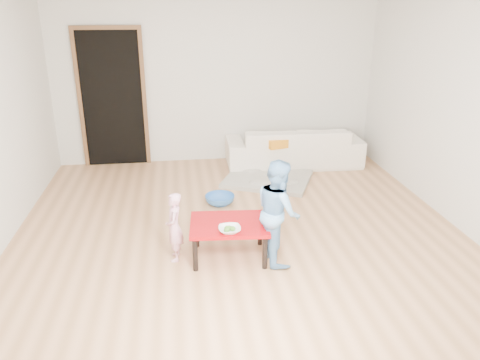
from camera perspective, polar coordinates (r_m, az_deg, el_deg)
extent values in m
cube|color=#AB7849|center=(5.45, -0.29, -5.64)|extent=(5.00, 5.00, 0.01)
cube|color=silver|center=(7.44, -2.88, 12.18)|extent=(5.00, 0.02, 2.60)
cube|color=silver|center=(5.86, 24.95, 7.84)|extent=(0.02, 5.00, 2.60)
imported|color=white|center=(7.42, 6.52, 4.15)|extent=(2.11, 0.87, 0.61)
cube|color=orange|center=(7.11, 4.78, 4.83)|extent=(0.58, 0.55, 0.13)
imported|color=white|center=(4.47, -1.27, -6.06)|extent=(0.21, 0.21, 0.05)
imported|color=pink|center=(4.68, -8.02, -5.70)|extent=(0.18, 0.26, 0.71)
imported|color=#589FCC|center=(4.58, 4.68, -3.83)|extent=(0.46, 0.56, 1.05)
imported|color=#316DBB|center=(6.00, -2.47, -2.41)|extent=(0.38, 0.38, 0.12)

